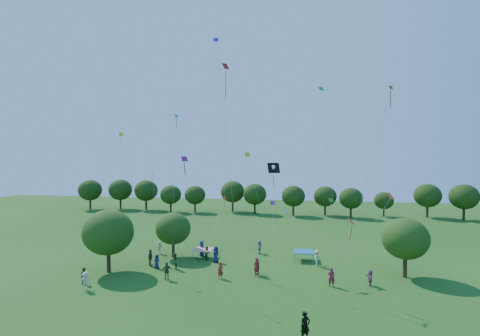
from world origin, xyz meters
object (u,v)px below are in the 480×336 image
Objects in this scene: near_tree_west at (108,232)px; man_in_black at (305,326)px; near_tree_north at (173,229)px; near_tree_east at (405,239)px; tent_red_stripe at (203,249)px; pirate_kite at (274,169)px; red_high_kite at (225,97)px; tent_blue at (304,252)px.

near_tree_west reaches higher than man_in_black.
near_tree_north is 25.70m from near_tree_east.
near_tree_east is 2.72× the size of tent_red_stripe.
pirate_kite reaches higher than near_tree_north.
near_tree_east reaches higher than near_tree_north.
man_in_black is at bearing -124.30° from near_tree_east.
red_high_kite reaches higher than near_tree_east.
near_tree_east is 22.22m from tent_red_stripe.
tent_blue is 19.86m from red_high_kite.
pirate_kite reaches higher than near_tree_west.
near_tree_west is 0.65× the size of pirate_kite.
near_tree_east is at bearing -8.93° from tent_red_stripe.
pirate_kite is at bearing 71.75° from man_in_black.
near_tree_east is at bearing -7.41° from near_tree_north.
red_high_kite reaches higher than near_tree_west.
red_high_kite reaches higher than man_in_black.
near_tree_north is 0.89× the size of near_tree_east.
man_in_black is at bearing -49.14° from near_tree_north.
near_tree_west reaches higher than tent_blue.
pirate_kite is at bearing 1.40° from red_high_kite.
tent_red_stripe and tent_blue have the same top height.
red_high_kite is (3.31, -3.03, 17.52)m from tent_red_stripe.
red_high_kite is at bearing -155.02° from tent_blue.
near_tree_north is (4.72, 6.63, -0.75)m from near_tree_west.
near_tree_north is 4.43m from tent_red_stripe.
pirate_kite is (16.96, 3.84, 6.60)m from near_tree_west.
tent_red_stripe is at bearing 92.73° from man_in_black.
man_in_black is at bearing -29.19° from near_tree_west.
near_tree_east is 17.94m from man_in_black.
pirate_kite reaches higher than near_tree_east.
tent_blue is 0.10× the size of red_high_kite.
pirate_kite is (12.24, -2.79, 7.35)m from near_tree_north.
near_tree_north is 2.43× the size of tent_red_stripe.
tent_blue is at bearing 4.47° from tent_red_stripe.
tent_red_stripe is (3.72, 0.11, -2.40)m from near_tree_north.
pirate_kite is 9.36m from red_high_kite.
tent_red_stripe is at bearing -175.53° from tent_blue.
red_high_kite is at bearing 17.54° from near_tree_west.
tent_blue is 0.22× the size of pirate_kite.
near_tree_west is 18.60m from pirate_kite.
tent_red_stripe is 11.81m from tent_blue.
near_tree_east is at bearing 6.27° from near_tree_west.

